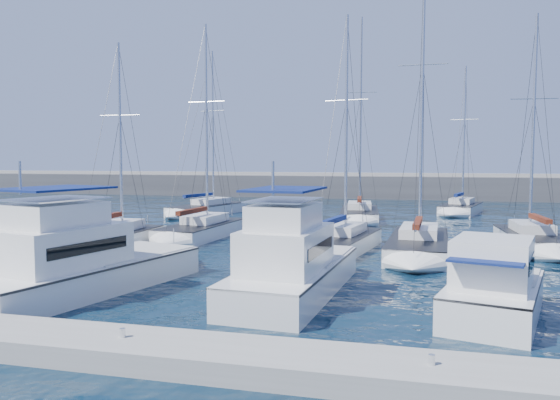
% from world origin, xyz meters
% --- Properties ---
extents(ground, '(220.00, 220.00, 0.00)m').
position_xyz_m(ground, '(0.00, 0.00, 0.00)').
color(ground, black).
rests_on(ground, ground).
extents(breakwater, '(160.00, 6.00, 4.45)m').
position_xyz_m(breakwater, '(0.00, 52.00, 1.05)').
color(breakwater, '#424244').
rests_on(breakwater, ground).
extents(dock, '(40.00, 2.20, 0.60)m').
position_xyz_m(dock, '(0.00, -11.00, 0.30)').
color(dock, gray).
rests_on(dock, ground).
extents(dock_cleat_centre, '(0.16, 0.16, 0.25)m').
position_xyz_m(dock_cleat_centre, '(0.00, -11.00, 0.72)').
color(dock_cleat_centre, silver).
rests_on(dock_cleat_centre, dock).
extents(dock_cleat_near_stbd, '(0.16, 0.16, 0.25)m').
position_xyz_m(dock_cleat_near_stbd, '(8.00, -11.00, 0.72)').
color(dock_cleat_near_stbd, silver).
rests_on(dock_cleat_near_stbd, dock).
extents(motor_yacht_port_inner, '(6.20, 10.81, 4.69)m').
position_xyz_m(motor_yacht_port_inner, '(-5.61, -4.91, 1.13)').
color(motor_yacht_port_inner, silver).
rests_on(motor_yacht_port_inner, ground).
extents(motor_yacht_stbd_inner, '(3.87, 9.81, 4.69)m').
position_xyz_m(motor_yacht_stbd_inner, '(2.89, -3.30, 1.13)').
color(motor_yacht_stbd_inner, silver).
rests_on(motor_yacht_stbd_inner, ground).
extents(motor_yacht_stbd_outer, '(4.19, 6.58, 3.20)m').
position_xyz_m(motor_yacht_stbd_outer, '(10.15, -4.62, 0.94)').
color(motor_yacht_stbd_outer, white).
rests_on(motor_yacht_stbd_outer, ground).
extents(sailboat_mid_a, '(3.09, 6.73, 12.82)m').
position_xyz_m(sailboat_mid_a, '(-10.32, 6.04, 0.51)').
color(sailboat_mid_a, white).
rests_on(sailboat_mid_a, ground).
extents(sailboat_mid_b, '(3.68, 8.80, 14.87)m').
position_xyz_m(sailboat_mid_b, '(-6.65, 10.81, 0.52)').
color(sailboat_mid_b, white).
rests_on(sailboat_mid_b, ground).
extents(sailboat_mid_c, '(4.22, 8.43, 14.06)m').
position_xyz_m(sailboat_mid_c, '(3.35, 7.68, 0.52)').
color(sailboat_mid_c, silver).
rests_on(sailboat_mid_c, ground).
extents(sailboat_mid_d, '(3.59, 9.72, 17.26)m').
position_xyz_m(sailboat_mid_d, '(7.73, 7.77, 0.53)').
color(sailboat_mid_d, white).
rests_on(sailboat_mid_d, ground).
extents(sailboat_mid_e, '(3.54, 8.24, 14.38)m').
position_xyz_m(sailboat_mid_e, '(14.39, 11.36, 0.52)').
color(sailboat_mid_e, silver).
rests_on(sailboat_mid_e, ground).
extents(sailboat_back_a, '(5.30, 9.84, 16.08)m').
position_xyz_m(sailboat_back_a, '(-12.03, 25.48, 0.53)').
color(sailboat_back_a, white).
rests_on(sailboat_back_a, ground).
extents(sailboat_back_b, '(4.01, 9.23, 18.07)m').
position_xyz_m(sailboat_back_b, '(2.71, 24.16, 0.55)').
color(sailboat_back_b, white).
rests_on(sailboat_back_b, ground).
extents(sailboat_back_c, '(4.80, 8.04, 14.74)m').
position_xyz_m(sailboat_back_c, '(11.79, 32.18, 0.53)').
color(sailboat_back_c, silver).
rests_on(sailboat_back_c, ground).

